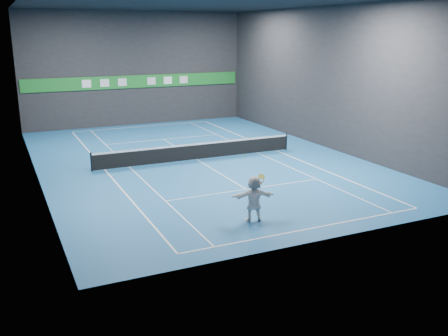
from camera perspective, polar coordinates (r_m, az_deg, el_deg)
name	(u,v)px	position (r m, az deg, el deg)	size (l,w,h in m)	color
ground	(197,160)	(29.84, -3.08, 0.96)	(26.00, 26.00, 0.00)	#1B5B97
ceiling	(195,1)	(28.95, -3.35, 18.48)	(26.00, 26.00, 0.00)	black
wall_back	(136,69)	(41.37, -10.02, 11.09)	(18.00, 0.10, 9.00)	#252527
wall_front	(335,118)	(17.73, 12.61, 5.56)	(18.00, 0.10, 9.00)	#252527
wall_left	(29,91)	(27.07, -21.39, 8.15)	(0.10, 26.00, 9.00)	#252527
wall_right	(325,78)	(33.42, 11.51, 10.06)	(0.10, 26.00, 9.00)	#252527
baseline_near	(311,228)	(19.82, 9.91, -6.82)	(10.98, 0.08, 0.01)	white
baseline_far	(142,126)	(40.87, -9.32, 4.71)	(10.98, 0.08, 0.01)	white
sideline_doubles_left	(105,170)	(28.34, -13.44, -0.22)	(0.08, 23.78, 0.01)	white
sideline_doubles_right	(277,151)	(32.21, 6.02, 1.98)	(0.08, 23.78, 0.01)	white
sideline_singles_left	(130,167)	(28.63, -10.74, 0.09)	(0.06, 23.78, 0.01)	white
sideline_singles_right	(258,153)	(31.54, 3.87, 1.74)	(0.06, 23.78, 0.01)	white
service_line_near	(246,189)	(24.23, 2.56, -2.45)	(8.23, 0.06, 0.01)	white
service_line_far	(164,139)	(35.71, -6.91, 3.27)	(8.23, 0.06, 0.01)	white
center_service_line	(197,160)	(29.84, -3.08, 0.96)	(0.06, 12.80, 0.01)	white
player	(254,198)	(20.02, 3.43, -3.49)	(1.75, 0.56, 1.89)	white
tennis_ball	(245,156)	(19.50, 2.40, 1.43)	(0.06, 0.06, 0.06)	#C3E726
tennis_net	(197,151)	(29.71, -3.10, 1.97)	(12.50, 0.10, 1.07)	black
sponsor_banner	(137,82)	(41.39, -9.93, 9.71)	(17.64, 0.11, 1.00)	#1B7E2A
tennis_racket	(261,180)	(20.00, 4.21, -1.41)	(0.45, 0.39, 0.55)	red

